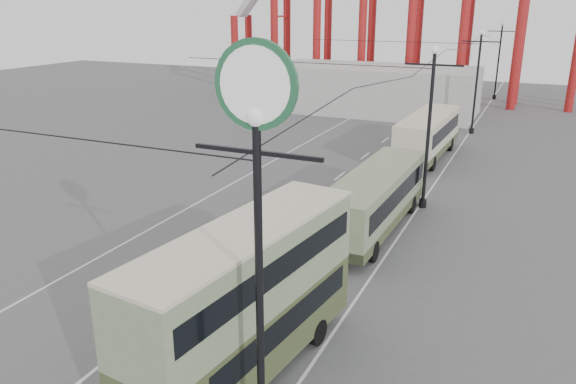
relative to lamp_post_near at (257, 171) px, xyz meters
The scene contains 11 objects.
ground 10.11m from the lamp_post_near, 151.82° to the left, with size 160.00×160.00×0.00m, color #525154.
road_markings 24.87m from the lamp_post_near, 105.88° to the left, with size 12.52×120.00×0.01m.
lamp_post_near is the anchor object (origin of this frame).
lamp_post_mid 21.24m from the lamp_post_near, 90.00° to the left, with size 3.20×0.44×9.32m.
lamp_post_far 43.12m from the lamp_post_near, 90.00° to the left, with size 3.20×0.44×9.32m.
lamp_post_distant 65.08m from the lamp_post_near, 90.00° to the left, with size 3.20×0.44×9.32m.
fairground_shed 51.61m from the lamp_post_near, 103.06° to the left, with size 22.00×10.00×5.00m, color #AAABA5.
double_decker_bus 5.98m from the lamp_post_near, 124.58° to the left, with size 3.57×9.79×5.14m.
single_decker_green 17.56m from the lamp_post_near, 95.73° to the left, with size 2.89×11.33×3.18m.
single_decker_cream 33.12m from the lamp_post_near, 93.65° to the left, with size 3.11×10.95×3.38m.
pedestrian 11.46m from the lamp_post_near, 114.04° to the left, with size 0.57×0.37×1.56m, color #232227.
Camera 1 is at (11.29, -13.82, 11.46)m, focal length 35.00 mm.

